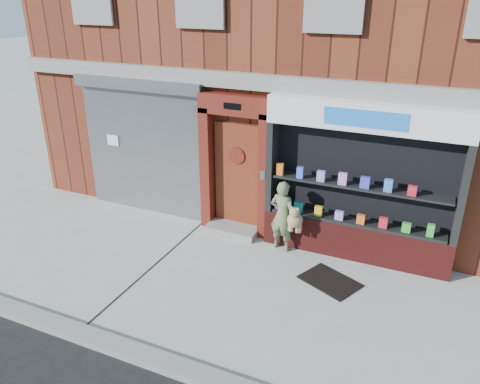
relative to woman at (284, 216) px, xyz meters
The scene contains 8 objects.
ground 1.72m from the woman, 106.55° to the right, with size 80.00×80.00×0.00m, color #9E9E99.
curb 3.73m from the woman, 96.94° to the right, with size 60.00×0.30×0.12m, color gray.
building 5.58m from the woman, 95.63° to the left, with size 12.00×8.16×8.00m.
shutter_bay 3.61m from the woman, behind, with size 3.10×0.30×3.04m.
red_door_bay 1.45m from the woman, 162.85° to the left, with size 1.52×0.58×2.90m.
pharmacy_bay 1.49m from the woman, 13.85° to the left, with size 3.50×0.41×3.00m.
woman is the anchor object (origin of this frame).
doormat 1.53m from the woman, 33.14° to the right, with size 0.97×0.68×0.02m, color black.
Camera 1 is at (2.95, -6.20, 4.74)m, focal length 35.00 mm.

